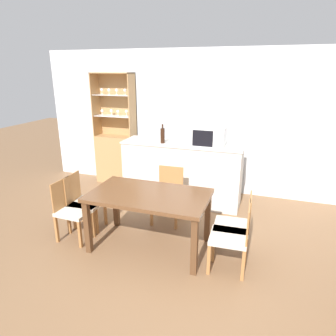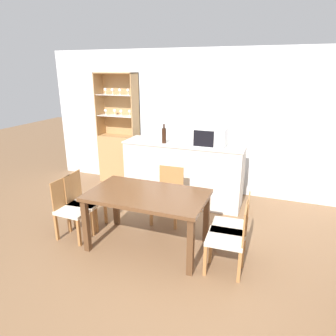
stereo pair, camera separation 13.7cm
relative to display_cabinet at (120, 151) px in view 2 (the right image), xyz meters
The scene contains 12 objects.
ground_plane 3.18m from the display_cabinet, 51.66° to the right, with size 18.00×18.00×0.00m, color brown.
wall_back 2.04m from the display_cabinet, ahead, with size 6.80×0.06×2.55m.
kitchen_counter 1.59m from the display_cabinet, 18.78° to the right, with size 2.01×0.56×1.04m.
display_cabinet is the anchor object (origin of this frame).
dining_table 2.50m from the display_cabinet, 52.92° to the right, with size 1.47×0.85×0.74m.
dining_chair_side_right_far 3.18m from the display_cabinet, 36.07° to the right, with size 0.43×0.43×0.81m.
dining_chair_side_right_near 3.34m from the display_cabinet, 39.64° to the right, with size 0.43×0.43×0.81m.
dining_chair_side_left_far 1.94m from the display_cabinet, 76.31° to the right, with size 0.44×0.44×0.81m.
dining_chair_side_left_near 2.18m from the display_cabinet, 77.88° to the right, with size 0.43×0.43×0.81m.
dining_chair_head_far 1.97m from the display_cabinet, 39.70° to the right, with size 0.42×0.42×0.81m.
microwave 2.10m from the display_cabinet, 15.13° to the right, with size 0.50×0.40×0.29m.
wine_bottle 1.46m from the display_cabinet, 27.73° to the right, with size 0.07×0.07×0.31m.
Camera 2 is at (1.01, -2.65, 2.20)m, focal length 32.00 mm.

